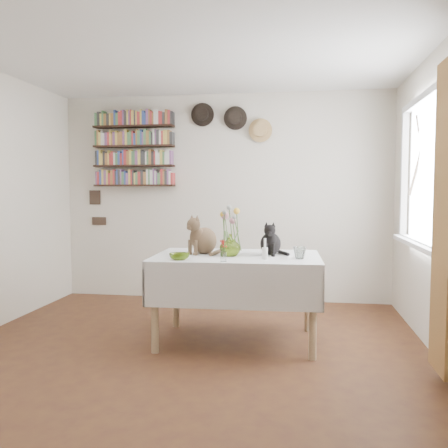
% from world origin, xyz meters
% --- Properties ---
extents(room, '(4.08, 4.58, 2.58)m').
position_xyz_m(room, '(0.00, 0.00, 1.25)').
color(room, brown).
rests_on(room, ground).
extents(window, '(0.12, 1.52, 1.32)m').
position_xyz_m(window, '(1.97, 0.80, 1.40)').
color(window, white).
rests_on(window, room).
extents(dining_table, '(1.46, 0.96, 0.77)m').
position_xyz_m(dining_table, '(0.37, 0.62, 0.58)').
color(dining_table, white).
rests_on(dining_table, room).
extents(tabby_cat, '(0.37, 0.39, 0.36)m').
position_xyz_m(tabby_cat, '(0.07, 0.71, 0.95)').
color(tabby_cat, brown).
rests_on(tabby_cat, dining_table).
extents(black_cat, '(0.21, 0.26, 0.30)m').
position_xyz_m(black_cat, '(0.66, 0.71, 0.92)').
color(black_cat, black).
rests_on(black_cat, dining_table).
extents(flower_vase, '(0.24, 0.24, 0.19)m').
position_xyz_m(flower_vase, '(0.32, 0.56, 0.86)').
color(flower_vase, '#A9C942').
rests_on(flower_vase, dining_table).
extents(green_bowl, '(0.21, 0.21, 0.05)m').
position_xyz_m(green_bowl, '(-0.06, 0.28, 0.80)').
color(green_bowl, '#A9C942').
rests_on(green_bowl, dining_table).
extents(drinking_glass, '(0.12, 0.12, 0.10)m').
position_xyz_m(drinking_glass, '(0.92, 0.48, 0.82)').
color(drinking_glass, white).
rests_on(drinking_glass, dining_table).
extents(candlestick, '(0.05, 0.05, 0.17)m').
position_xyz_m(candlestick, '(0.63, 0.41, 0.83)').
color(candlestick, white).
rests_on(candlestick, dining_table).
extents(berry_jar, '(0.05, 0.05, 0.20)m').
position_xyz_m(berry_jar, '(0.31, 0.24, 0.86)').
color(berry_jar, white).
rests_on(berry_jar, dining_table).
extents(porcelain_figurine, '(0.05, 0.05, 0.09)m').
position_xyz_m(porcelain_figurine, '(0.90, 0.59, 0.81)').
color(porcelain_figurine, white).
rests_on(porcelain_figurine, dining_table).
extents(flower_bouquet, '(0.17, 0.13, 0.39)m').
position_xyz_m(flower_bouquet, '(0.32, 0.57, 1.11)').
color(flower_bouquet, '#4C7233').
rests_on(flower_bouquet, flower_vase).
extents(bookshelf_unit, '(1.00, 0.16, 0.91)m').
position_xyz_m(bookshelf_unit, '(-1.10, 2.16, 1.84)').
color(bookshelf_unit, black).
rests_on(bookshelf_unit, room).
extents(wall_hats, '(0.98, 0.09, 0.48)m').
position_xyz_m(wall_hats, '(0.12, 2.19, 2.17)').
color(wall_hats, black).
rests_on(wall_hats, room).
extents(wall_art_plaques, '(0.21, 0.02, 0.44)m').
position_xyz_m(wall_art_plaques, '(-1.63, 2.23, 1.12)').
color(wall_art_plaques, '#38281E').
rests_on(wall_art_plaques, room).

